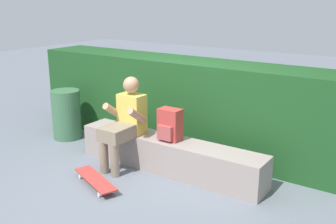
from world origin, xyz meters
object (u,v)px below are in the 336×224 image
Objects in this scene: bench_main at (169,155)px; trash_bin at (67,114)px; person_skater at (125,121)px; skateboard_near_person at (95,180)px; backpack_on_bench at (170,125)px.

trash_bin is (-2.01, 0.12, 0.17)m from bench_main.
person_skater reaches higher than skateboard_near_person.
skateboard_near_person is at bearing -32.16° from trash_bin.
skateboard_near_person is (-0.47, -0.85, -0.14)m from bench_main.
bench_main is at bearing -3.43° from trash_bin.
trash_bin is (-2.03, 0.13, -0.23)m from backpack_on_bench.
person_skater is at bearing -159.11° from bench_main.
backpack_on_bench is 0.52× the size of trash_bin.
bench_main is 2.20× the size of person_skater.
bench_main is 3.15× the size of skateboard_near_person.
person_skater is at bearing -12.47° from trash_bin.
trash_bin is (-1.54, 0.97, 0.31)m from skateboard_near_person.
trash_bin reaches higher than bench_main.
bench_main is 0.71m from person_skater.
bench_main is 0.98m from skateboard_near_person.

